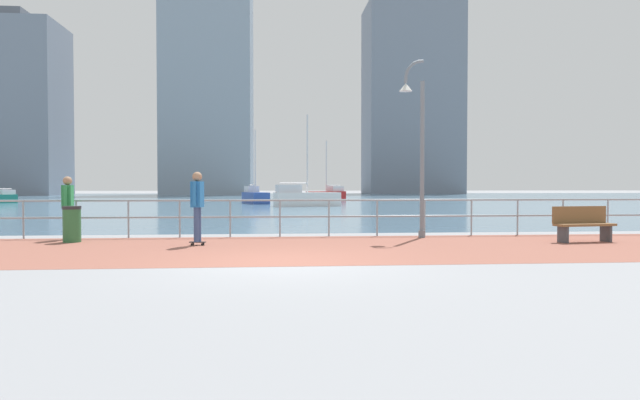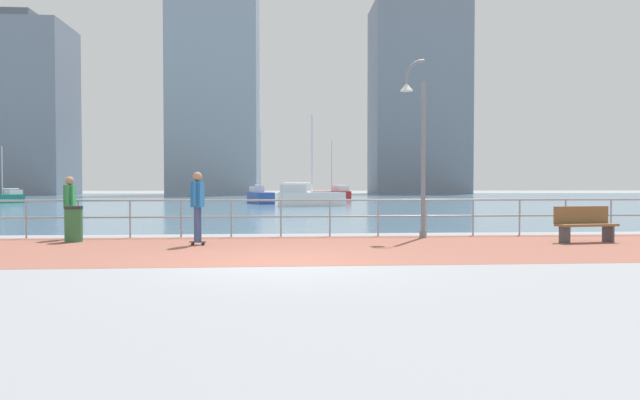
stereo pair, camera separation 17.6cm
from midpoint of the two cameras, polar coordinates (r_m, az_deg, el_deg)
The scene contains 15 objects.
ground at distance 50.43m, azimuth -4.77°, elevation -0.17°, with size 220.00×220.00×0.00m, color gray.
brick_paving at distance 12.88m, azimuth -4.38°, elevation -4.99°, with size 28.00×5.83×0.01m, color #935647.
harbor_water at distance 60.73m, azimuth -4.80°, elevation 0.11°, with size 180.00×88.00×0.00m, color slate.
waterfront_railing at distance 15.73m, azimuth -4.48°, elevation -1.12°, with size 25.25×0.06×1.07m.
lamppost at distance 15.61m, azimuth 9.67°, elevation 6.19°, with size 0.79×0.45×4.95m.
skateboarder at distance 13.75m, azimuth -12.91°, elevation -0.10°, with size 0.41×0.56×1.79m.
bystander at distance 16.35m, azimuth -24.87°, elevation -0.22°, with size 0.27×0.56×1.70m.
trash_bin at distance 15.59m, azimuth -24.53°, elevation -2.27°, with size 0.46×0.46×0.93m.
park_bench at distance 15.74m, azimuth 25.22°, elevation -2.21°, with size 1.65×0.67×0.92m.
sailboat_gray at distance 38.77m, azimuth -1.68°, elevation 0.25°, with size 4.80×2.61×6.44m.
sailboat_red at distance 45.19m, azimuth -6.85°, elevation 0.36°, with size 2.41×4.47×5.99m.
sailboat_navy at distance 54.21m, azimuth 0.68°, elevation 0.54°, with size 4.11×3.57×5.88m.
tower_glass at distance 92.45m, azimuth -11.40°, elevation 11.37°, with size 13.61×14.74×36.39m.
tower_beige at distance 104.71m, azimuth 9.41°, elevation 10.18°, with size 17.07×11.12×36.30m.
tower_slate at distance 98.12m, azimuth -29.80°, elevation 8.20°, with size 16.76×10.60×28.19m.
Camera 1 is at (-0.20, -10.41, 1.45)m, focal length 31.01 mm.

